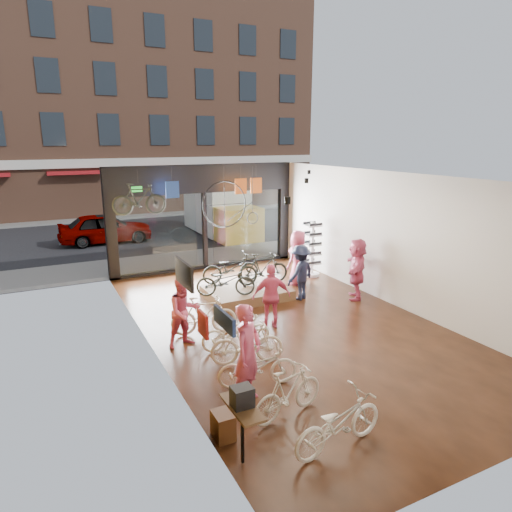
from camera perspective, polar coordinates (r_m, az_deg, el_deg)
ground_plane at (r=12.06m, az=3.82°, el=-8.51°), size 7.00×12.00×0.04m
ceiling at (r=11.14m, az=4.15°, el=9.99°), size 7.00×12.00×0.04m
wall_left at (r=10.18m, az=-13.37°, el=-1.79°), size 0.04×12.00×3.80m
wall_right at (r=13.54m, az=16.93°, el=1.97°), size 0.04×12.00×3.80m
wall_back at (r=7.23m, az=29.31°, el=-10.09°), size 7.00×0.04×3.80m
storefront at (r=16.79m, az=-6.48°, el=4.82°), size 7.00×0.26×3.80m
exit_sign at (r=15.86m, az=-14.69°, el=8.08°), size 0.35×0.06×0.18m
street_road at (r=25.63m, az=-13.36°, el=3.50°), size 30.00×18.00×0.02m
sidewalk_near at (r=18.28m, az=-7.62°, el=-0.32°), size 30.00×2.40×0.12m
sidewalk_far at (r=29.48m, az=-15.21°, el=4.92°), size 30.00×2.00×0.12m
opposite_building at (r=31.66m, az=-17.04°, el=18.04°), size 26.00×5.00×14.00m
street_car at (r=22.13m, az=-18.31°, el=3.35°), size 4.11×1.66×1.40m
box_truck at (r=22.51m, az=-4.09°, el=5.49°), size 2.02×6.06×2.39m
floor_bike_0 at (r=7.57m, az=10.28°, el=-19.79°), size 1.76×0.79×0.90m
floor_bike_1 at (r=8.19m, az=4.07°, el=-16.66°), size 1.56×0.72×0.91m
floor_bike_2 at (r=9.07m, az=0.19°, el=-13.63°), size 1.65×0.90×0.82m
floor_bike_3 at (r=9.84m, az=-1.11°, el=-10.84°), size 1.64×0.84×0.95m
floor_bike_4 at (r=10.52m, az=-2.52°, el=-9.42°), size 1.67×0.76×0.85m
floor_bike_5 at (r=11.32m, az=-6.52°, el=-7.39°), size 1.68×0.85×0.97m
display_platform at (r=13.87m, az=-1.17°, el=-4.61°), size 2.40×1.80×0.30m
display_bike_left at (r=13.06m, az=-3.82°, el=-3.15°), size 1.77×1.15×0.88m
display_bike_mid at (r=14.05m, az=0.87°, el=-1.60°), size 1.68×0.62×0.99m
display_bike_right at (r=14.23m, az=-3.18°, el=-1.51°), size 1.87×0.88×0.94m
customer_0 at (r=8.39m, az=-1.04°, el=-12.06°), size 0.81×0.76×1.86m
customer_1 at (r=10.65m, az=-8.97°, el=-6.91°), size 0.90×0.76×1.66m
customer_2 at (r=11.54m, az=1.94°, el=-5.03°), size 1.05×0.66×1.66m
customer_3 at (r=13.61m, az=5.57°, el=-2.06°), size 1.22×0.97×1.66m
customer_4 at (r=15.00m, az=5.26°, el=-0.19°), size 1.04×0.88×1.81m
customer_5 at (r=13.93m, az=12.47°, el=-1.56°), size 1.46×1.69×1.84m
sunglasses_rack at (r=15.94m, az=7.00°, el=0.86°), size 0.69×0.62×1.93m
wall_merch at (r=7.30m, az=-5.35°, el=-13.17°), size 0.40×2.40×2.60m
penny_farthing at (r=15.50m, az=-2.82°, el=6.35°), size 1.98×0.06×1.58m
hung_bike at (r=14.18m, az=-14.41°, el=6.89°), size 1.62×0.61×0.95m
jersey_left at (r=15.45m, az=-10.41°, el=8.16°), size 0.45×0.03×0.55m
jersey_mid at (r=16.32m, az=-1.91°, el=8.71°), size 0.45×0.03×0.55m
jersey_right at (r=16.58m, az=0.01°, el=8.80°), size 0.45×0.03×0.55m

